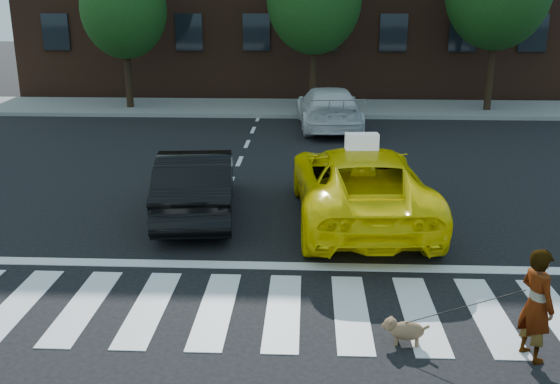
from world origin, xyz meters
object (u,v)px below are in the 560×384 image
Objects in this scene: white_suv at (328,108)px; dog at (404,330)px; black_sedan at (197,182)px; woman at (536,305)px; taxi at (359,184)px.

dog is at bearing 87.86° from white_suv.
woman is at bearing 127.78° from black_sedan.
woman is (5.22, -5.34, 0.04)m from black_sedan.
black_sedan is (-3.40, 0.14, -0.06)m from taxi.
dog is (-1.58, 0.25, -0.54)m from woman.
taxi is 1.29× the size of black_sedan.
taxi reaches higher than white_suv.
taxi is at bearing 171.05° from black_sedan.
woman is 1.69m from dog.
white_suv is 3.39× the size of woman.
black_sedan is 7.46m from woman.
black_sedan is at bearing 22.58° from woman.
taxi is at bearing 87.67° from white_suv.
woman is (2.18, -14.75, 0.01)m from white_suv.
black_sedan is at bearing 136.70° from dog.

